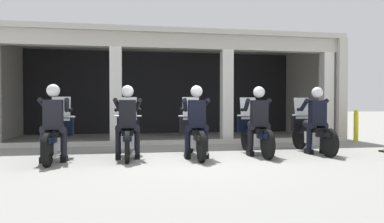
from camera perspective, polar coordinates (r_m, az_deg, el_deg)
The scene contains 14 objects.
ground_plane at distance 10.51m, azimuth -2.26°, elevation -5.22°, with size 80.00×80.00×0.00m, color gray.
station_building at distance 12.81m, azimuth -4.31°, elevation 5.83°, with size 11.37×4.26×3.48m.
kerb_strip at distance 10.15m, azimuth -2.88°, elevation -5.11°, with size 10.87×0.24×0.12m, color #B7B5AD.
motorcycle_far_left at distance 7.81m, azimuth -21.50°, elevation -3.85°, with size 0.62×2.04×1.35m.
police_officer_far_left at distance 7.50m, azimuth -21.98°, elevation -0.70°, with size 0.63×0.61×1.58m.
motorcycle_left at distance 7.82m, azimuth -10.58°, elevation -3.78°, with size 0.62×2.04×1.35m.
police_officer_left at distance 7.51m, azimuth -10.64°, elevation -0.64°, with size 0.63×0.61×1.58m.
motorcycle_center at distance 7.76m, azimuth 0.37°, elevation -3.80°, with size 0.62×2.04×1.35m.
police_officer_center at distance 7.45m, azimuth 0.74°, elevation -0.63°, with size 0.63×0.61×1.58m.
motorcycle_right at distance 8.28m, azimuth 10.31°, elevation -3.50°, with size 0.62×2.04×1.35m.
police_officer_right at distance 7.98m, azimuth 11.01°, elevation -0.53°, with size 0.63×0.61×1.58m.
motorcycle_far_right at distance 8.95m, azimuth 19.07°, elevation -3.20°, with size 0.62×2.04×1.35m.
police_officer_far_right at distance 8.68m, azimuth 19.98°, elevation -0.44°, with size 0.63×0.61×1.58m.
bollard_kerbside at distance 12.02m, azimuth 25.56°, elevation -2.14°, with size 0.14×0.14×1.01m.
Camera 1 is at (-1.34, -7.36, 1.18)m, focal length 32.15 mm.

